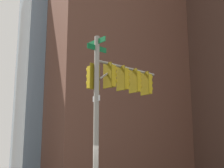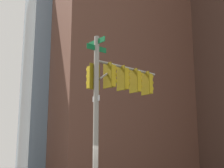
% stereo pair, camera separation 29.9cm
% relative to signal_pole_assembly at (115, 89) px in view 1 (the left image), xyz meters
% --- Properties ---
extents(signal_pole_assembly, '(1.97, 4.02, 7.31)m').
position_rel_signal_pole_assembly_xyz_m(signal_pole_assembly, '(0.00, 0.00, 0.00)').
color(signal_pole_assembly, '#9E998C').
rests_on(signal_pole_assembly, ground_plane).
extents(building_brick_nearside, '(23.85, 17.91, 54.60)m').
position_rel_signal_pole_assembly_xyz_m(building_brick_nearside, '(33.61, -11.43, 22.23)').
color(building_brick_nearside, brown).
rests_on(building_brick_nearside, ground_plane).
extents(building_glass_tower, '(26.62, 24.61, 63.75)m').
position_rel_signal_pole_assembly_xyz_m(building_glass_tower, '(50.24, -12.25, 26.80)').
color(building_glass_tower, '#7A99B2').
rests_on(building_glass_tower, ground_plane).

